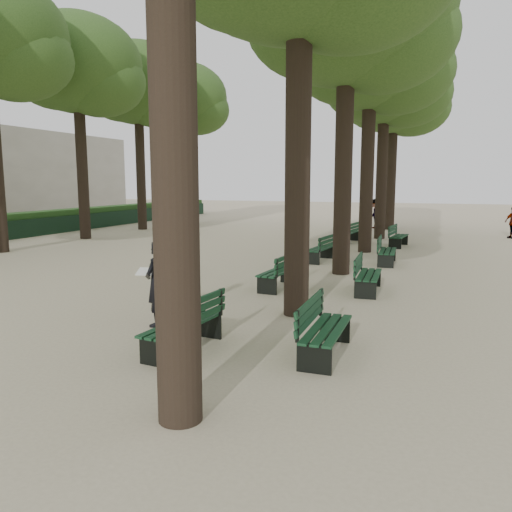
% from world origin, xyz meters
% --- Properties ---
extents(ground, '(120.00, 120.00, 0.00)m').
position_xyz_m(ground, '(0.00, 0.00, 0.00)').
color(ground, beige).
rests_on(ground, ground).
extents(tree_central_2, '(6.00, 6.00, 9.95)m').
position_xyz_m(tree_central_2, '(1.50, 8.00, 7.65)').
color(tree_central_2, '#33261C').
rests_on(tree_central_2, ground).
extents(tree_central_3, '(6.00, 6.00, 9.95)m').
position_xyz_m(tree_central_3, '(1.50, 13.00, 7.65)').
color(tree_central_3, '#33261C').
rests_on(tree_central_3, ground).
extents(tree_central_4, '(6.00, 6.00, 9.95)m').
position_xyz_m(tree_central_4, '(1.50, 18.00, 7.65)').
color(tree_central_4, '#33261C').
rests_on(tree_central_4, ground).
extents(tree_central_5, '(6.00, 6.00, 9.95)m').
position_xyz_m(tree_central_5, '(1.50, 23.00, 7.65)').
color(tree_central_5, '#33261C').
rests_on(tree_central_5, ground).
extents(tree_far_3, '(6.00, 6.00, 10.45)m').
position_xyz_m(tree_far_3, '(-12.00, 13.00, 8.14)').
color(tree_far_3, '#33261C').
rests_on(tree_far_3, ground).
extents(tree_far_4, '(6.00, 6.00, 10.45)m').
position_xyz_m(tree_far_4, '(-12.00, 18.00, 8.14)').
color(tree_far_4, '#33261C').
rests_on(tree_far_4, ground).
extents(tree_far_5, '(6.00, 6.00, 10.45)m').
position_xyz_m(tree_far_5, '(-12.00, 23.00, 8.14)').
color(tree_far_5, '#33261C').
rests_on(tree_far_5, ground).
extents(bench_left_0, '(0.75, 1.85, 0.92)m').
position_xyz_m(bench_left_0, '(0.37, 0.16, 0.27)').
color(bench_left_0, black).
rests_on(bench_left_0, ground).
extents(bench_left_1, '(0.71, 1.84, 0.92)m').
position_xyz_m(bench_left_1, '(0.37, 5.35, 0.27)').
color(bench_left_1, black).
rests_on(bench_left_1, ground).
extents(bench_left_2, '(0.77, 1.85, 0.92)m').
position_xyz_m(bench_left_2, '(0.37, 10.09, 0.27)').
color(bench_left_2, black).
rests_on(bench_left_2, ground).
extents(bench_left_3, '(0.76, 1.85, 0.92)m').
position_xyz_m(bench_left_3, '(0.37, 15.96, 0.27)').
color(bench_left_3, black).
rests_on(bench_left_3, ground).
extents(bench_right_0, '(0.58, 1.80, 0.92)m').
position_xyz_m(bench_right_0, '(2.63, 0.73, 0.27)').
color(bench_right_0, black).
rests_on(bench_right_0, ground).
extents(bench_right_1, '(0.66, 1.83, 0.92)m').
position_xyz_m(bench_right_1, '(2.63, 5.69, 0.27)').
color(bench_right_1, black).
rests_on(bench_right_1, ground).
extents(bench_right_2, '(0.65, 1.82, 0.92)m').
position_xyz_m(bench_right_2, '(2.63, 10.28, 0.27)').
color(bench_right_2, black).
rests_on(bench_right_2, ground).
extents(bench_right_3, '(0.75, 1.85, 0.92)m').
position_xyz_m(bench_right_3, '(2.63, 15.13, 0.27)').
color(bench_right_3, black).
rests_on(bench_right_3, ground).
extents(man_with_map, '(0.61, 0.67, 1.68)m').
position_xyz_m(man_with_map, '(-0.80, 1.29, 0.84)').
color(man_with_map, black).
rests_on(man_with_map, ground).
extents(pedestrian_e, '(1.27, 1.37, 1.66)m').
position_xyz_m(pedestrian_e, '(-11.56, 21.65, 0.83)').
color(pedestrian_e, '#262628').
rests_on(pedestrian_e, ground).
extents(pedestrian_b, '(0.69, 1.17, 1.74)m').
position_xyz_m(pedestrian_b, '(0.57, 23.40, 0.87)').
color(pedestrian_b, '#262628').
rests_on(pedestrian_b, ground).
extents(fence, '(0.08, 42.00, 0.90)m').
position_xyz_m(fence, '(-15.00, 11.00, 0.45)').
color(fence, black).
rests_on(fence, ground).
extents(building_far, '(12.00, 16.00, 7.00)m').
position_xyz_m(building_far, '(-33.00, 30.00, 3.50)').
color(building_far, '#B7B2A3').
rests_on(building_far, ground).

